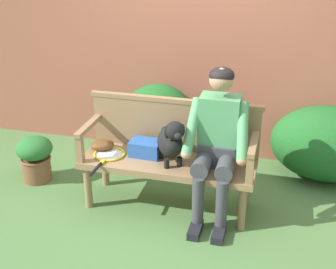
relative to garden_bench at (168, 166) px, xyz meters
name	(u,v)px	position (x,y,z in m)	size (l,w,h in m)	color
ground_plane	(168,205)	(0.00, 0.00, -0.41)	(40.00, 40.00, 0.00)	#4C753D
brick_garden_fence	(199,51)	(0.00, 1.33, 0.73)	(8.00, 0.30, 2.27)	#9E5642
hedge_bush_mid_right	(159,121)	(-0.36, 0.98, 0.01)	(0.84, 0.64, 0.83)	#1E5B23
hedge_bush_mid_left	(328,144)	(1.42, 0.92, -0.03)	(1.14, 0.83, 0.76)	#1E5B23
garden_bench	(168,166)	(0.00, 0.00, 0.00)	(1.56, 0.54, 0.47)	#93704C
bench_backrest	(175,124)	(0.00, 0.24, 0.32)	(1.60, 0.06, 0.50)	#93704C
bench_armrest_left_end	(85,135)	(-0.74, -0.09, 0.27)	(0.06, 0.54, 0.28)	#93704C
bench_armrest_right_end	(252,153)	(0.74, -0.09, 0.27)	(0.06, 0.54, 0.28)	#93704C
person_seated	(217,139)	(0.44, -0.02, 0.33)	(0.56, 0.67, 1.34)	black
dog_on_bench	(171,141)	(0.05, -0.07, 0.28)	(0.34, 0.43, 0.44)	black
tennis_racket	(108,155)	(-0.54, -0.07, 0.07)	(0.29, 0.56, 0.03)	yellow
baseball_glove	(102,145)	(-0.65, 0.05, 0.11)	(0.22, 0.17, 0.09)	brown
sports_bag	(146,148)	(-0.22, 0.05, 0.13)	(0.28, 0.20, 0.14)	#2856A3
potted_plant	(35,156)	(-1.41, 0.12, -0.14)	(0.36, 0.36, 0.47)	brown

